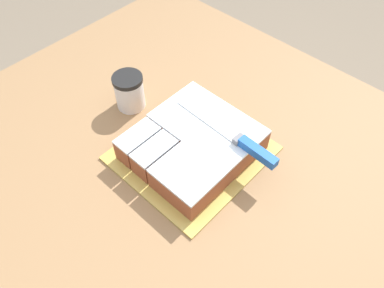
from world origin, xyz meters
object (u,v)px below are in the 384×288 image
cake_board (192,153)px  coffee_cup (129,91)px  cake (193,144)px  knife (245,143)px

cake_board → coffee_cup: coffee_cup is taller
coffee_cup → cake: bearing=-1.9°
knife → cake: bearing=30.0°
cake → coffee_cup: (-0.24, 0.01, 0.01)m
cake → coffee_cup: coffee_cup is taller
knife → cake_board: bearing=30.4°
cake → knife: knife is taller
cake → coffee_cup: bearing=178.1°
cake → knife: (0.11, 0.06, 0.04)m
coffee_cup → knife: bearing=8.0°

